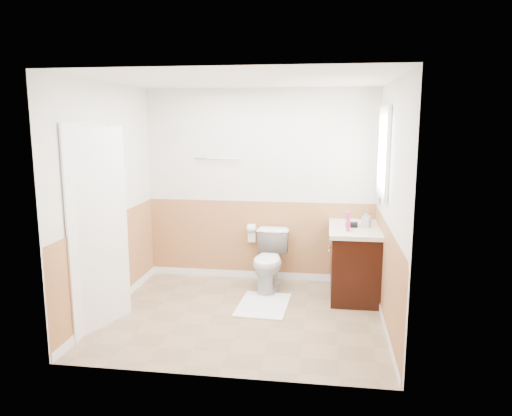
% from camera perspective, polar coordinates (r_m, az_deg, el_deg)
% --- Properties ---
extents(floor, '(3.00, 3.00, 0.00)m').
position_cam_1_polar(floor, '(5.47, -1.45, -12.39)').
color(floor, '#8C7051').
rests_on(floor, ground).
extents(ceiling, '(3.00, 3.00, 0.00)m').
position_cam_1_polar(ceiling, '(5.06, -1.58, 14.73)').
color(ceiling, white).
rests_on(ceiling, floor).
extents(wall_back, '(3.00, 0.00, 3.00)m').
position_cam_1_polar(wall_back, '(6.39, 0.46, 2.58)').
color(wall_back, silver).
rests_on(wall_back, floor).
extents(wall_front, '(3.00, 0.00, 3.00)m').
position_cam_1_polar(wall_front, '(3.87, -4.77, -2.58)').
color(wall_front, silver).
rests_on(wall_front, floor).
extents(wall_left, '(0.00, 3.00, 3.00)m').
position_cam_1_polar(wall_left, '(5.57, -16.91, 0.98)').
color(wall_left, silver).
rests_on(wall_left, floor).
extents(wall_right, '(0.00, 3.00, 3.00)m').
position_cam_1_polar(wall_right, '(5.09, 15.39, 0.20)').
color(wall_right, silver).
rests_on(wall_right, floor).
extents(wainscot_back, '(3.00, 0.00, 3.00)m').
position_cam_1_polar(wainscot_back, '(6.52, 0.44, -3.98)').
color(wainscot_back, '#B27547').
rests_on(wainscot_back, floor).
extents(wainscot_front, '(3.00, 0.00, 3.00)m').
position_cam_1_polar(wainscot_front, '(4.11, -4.57, -12.79)').
color(wainscot_front, '#B27547').
rests_on(wainscot_front, floor).
extents(wainscot_left, '(0.00, 2.60, 2.60)m').
position_cam_1_polar(wainscot_left, '(5.73, -16.40, -6.44)').
color(wainscot_left, '#B27547').
rests_on(wainscot_left, floor).
extents(wainscot_right, '(0.00, 2.60, 2.60)m').
position_cam_1_polar(wainscot_right, '(5.26, 14.86, -7.86)').
color(wainscot_right, '#B27547').
rests_on(wainscot_right, floor).
extents(toilet, '(0.44, 0.74, 0.73)m').
position_cam_1_polar(toilet, '(6.14, 1.54, -6.19)').
color(toilet, silver).
rests_on(toilet, floor).
extents(bath_mat, '(0.59, 0.83, 0.02)m').
position_cam_1_polar(bath_mat, '(5.72, 0.85, -11.21)').
color(bath_mat, white).
rests_on(bath_mat, floor).
extents(vanity_cabinet, '(0.55, 1.10, 0.80)m').
position_cam_1_polar(vanity_cabinet, '(6.11, 11.32, -6.15)').
color(vanity_cabinet, black).
rests_on(vanity_cabinet, floor).
extents(vanity_knob_left, '(0.03, 0.03, 0.03)m').
position_cam_1_polar(vanity_knob_left, '(5.96, 8.53, -4.97)').
color(vanity_knob_left, white).
rests_on(vanity_knob_left, vanity_cabinet).
extents(vanity_knob_right, '(0.03, 0.03, 0.03)m').
position_cam_1_polar(vanity_knob_right, '(6.16, 8.52, -4.48)').
color(vanity_knob_right, silver).
rests_on(vanity_knob_right, vanity_cabinet).
extents(countertop, '(0.60, 1.15, 0.05)m').
position_cam_1_polar(countertop, '(6.00, 11.37, -2.25)').
color(countertop, silver).
rests_on(countertop, vanity_cabinet).
extents(sink_basin, '(0.36, 0.36, 0.02)m').
position_cam_1_polar(sink_basin, '(6.14, 11.40, -1.63)').
color(sink_basin, silver).
rests_on(sink_basin, countertop).
extents(faucet, '(0.02, 0.02, 0.14)m').
position_cam_1_polar(faucet, '(6.14, 13.09, -1.13)').
color(faucet, silver).
rests_on(faucet, countertop).
extents(lotion_bottle, '(0.05, 0.05, 0.22)m').
position_cam_1_polar(lotion_bottle, '(5.67, 10.67, -1.58)').
color(lotion_bottle, '#C93468').
rests_on(lotion_bottle, countertop).
extents(soap_dispenser, '(0.12, 0.12, 0.20)m').
position_cam_1_polar(soap_dispenser, '(5.94, 12.69, -1.20)').
color(soap_dispenser, '#99A3AC').
rests_on(soap_dispenser, countertop).
extents(hair_dryer_body, '(0.14, 0.07, 0.07)m').
position_cam_1_polar(hair_dryer_body, '(5.89, 11.05, -1.89)').
color(hair_dryer_body, black).
rests_on(hair_dryer_body, countertop).
extents(hair_dryer_handle, '(0.03, 0.03, 0.07)m').
position_cam_1_polar(hair_dryer_handle, '(5.87, 10.76, -2.21)').
color(hair_dryer_handle, black).
rests_on(hair_dryer_handle, countertop).
extents(mirror_panel, '(0.02, 0.35, 0.90)m').
position_cam_1_polar(mirror_panel, '(6.13, 14.06, 4.76)').
color(mirror_panel, silver).
rests_on(mirror_panel, wall_right).
extents(window_frame, '(0.04, 0.80, 1.00)m').
position_cam_1_polar(window_frame, '(5.61, 14.60, 6.30)').
color(window_frame, white).
rests_on(window_frame, wall_right).
extents(window_glass, '(0.01, 0.70, 0.90)m').
position_cam_1_polar(window_glass, '(5.61, 14.76, 6.29)').
color(window_glass, white).
rests_on(window_glass, wall_right).
extents(door, '(0.29, 0.78, 2.04)m').
position_cam_1_polar(door, '(5.17, -17.87, -2.37)').
color(door, white).
rests_on(door, wall_left).
extents(door_frame, '(0.02, 0.92, 2.10)m').
position_cam_1_polar(door_frame, '(5.20, -18.63, -2.22)').
color(door_frame, white).
rests_on(door_frame, wall_left).
extents(door_knob, '(0.06, 0.06, 0.06)m').
position_cam_1_polar(door_knob, '(5.45, -15.75, -2.37)').
color(door_knob, silver).
rests_on(door_knob, door).
extents(towel_bar, '(0.62, 0.02, 0.02)m').
position_cam_1_polar(towel_bar, '(6.40, -4.51, 5.71)').
color(towel_bar, silver).
rests_on(towel_bar, wall_back).
extents(tp_holder_bar, '(0.14, 0.02, 0.02)m').
position_cam_1_polar(tp_holder_bar, '(6.43, -0.51, -2.35)').
color(tp_holder_bar, silver).
rests_on(tp_holder_bar, wall_back).
extents(tp_roll, '(0.10, 0.11, 0.11)m').
position_cam_1_polar(tp_roll, '(6.43, -0.51, -2.35)').
color(tp_roll, white).
rests_on(tp_roll, tp_holder_bar).
extents(tp_sheet, '(0.10, 0.01, 0.16)m').
position_cam_1_polar(tp_sheet, '(6.45, -0.51, -3.31)').
color(tp_sheet, white).
rests_on(tp_sheet, tp_roll).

